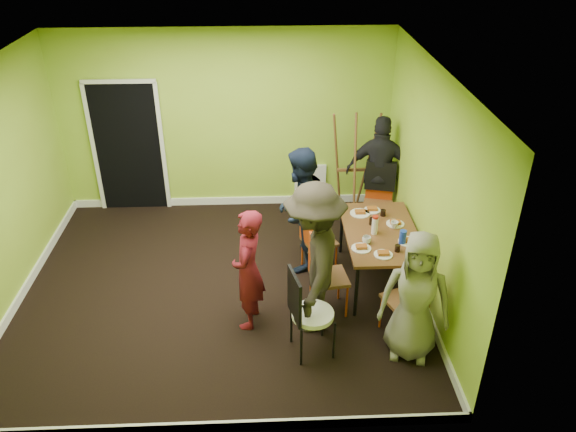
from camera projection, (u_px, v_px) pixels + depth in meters
name	position (u px, v px, depth m)	size (l,w,h in m)	color
ground	(222.00, 287.00, 7.22)	(5.00, 5.00, 0.00)	black
room_walls	(216.00, 219.00, 6.76)	(5.04, 4.54, 2.82)	#91B52E
dining_table	(381.00, 235.00, 7.00)	(0.90, 1.50, 0.75)	black
chair_left_far	(314.00, 237.00, 7.28)	(0.51, 0.51, 0.95)	#C94412
chair_left_near	(322.00, 271.00, 6.54)	(0.48, 0.47, 1.01)	#C94412
chair_back_end	(380.00, 183.00, 8.13)	(0.53, 0.60, 1.06)	#C94412
chair_front_end	(409.00, 298.00, 6.14)	(0.53, 0.53, 0.98)	#C94412
chair_bentwood	(306.00, 310.00, 5.92)	(0.50, 0.49, 1.05)	black
easel	(353.00, 168.00, 8.32)	(0.70, 0.66, 1.75)	brown
plate_near_left	(360.00, 213.00, 7.36)	(0.26, 0.26, 0.01)	white
plate_near_right	(361.00, 248.00, 6.63)	(0.23, 0.23, 0.01)	white
plate_far_back	(372.00, 210.00, 7.43)	(0.22, 0.22, 0.01)	white
plate_far_front	(383.00, 255.00, 6.51)	(0.22, 0.22, 0.01)	white
plate_wall_back	(395.00, 224.00, 7.12)	(0.23, 0.23, 0.01)	white
plate_wall_front	(408.00, 242.00, 6.76)	(0.25, 0.25, 0.01)	white
thermos	(375.00, 226.00, 6.88)	(0.08, 0.08, 0.22)	white
blue_bottle	(403.00, 237.00, 6.69)	(0.08, 0.08, 0.18)	#193ABC
orange_bottle	(375.00, 219.00, 7.16)	(0.04, 0.04, 0.08)	#C94412
glass_mid	(372.00, 221.00, 7.10)	(0.06, 0.06, 0.09)	black
glass_back	(383.00, 213.00, 7.29)	(0.07, 0.07, 0.09)	black
glass_front	(397.00, 248.00, 6.57)	(0.06, 0.06, 0.08)	black
cup_a	(367.00, 240.00, 6.72)	(0.11, 0.11, 0.09)	white
cup_b	(394.00, 225.00, 7.03)	(0.10, 0.10, 0.09)	white
person_standing	(248.00, 270.00, 6.28)	(0.54, 0.35, 1.48)	maroon
person_left_far	(300.00, 211.00, 7.24)	(0.82, 0.64, 1.69)	#141D33
person_left_near	(314.00, 259.00, 6.15)	(1.18, 0.68, 1.82)	black
person_back_end	(380.00, 172.00, 8.21)	(1.00, 0.42, 1.71)	black
person_front_end	(415.00, 297.00, 5.83)	(0.74, 0.48, 1.52)	gray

